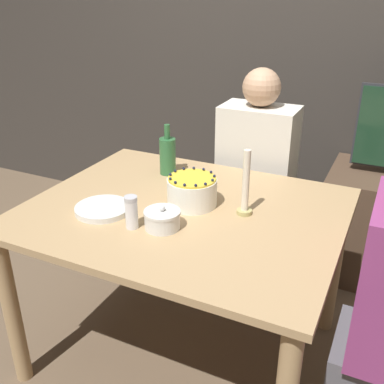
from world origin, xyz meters
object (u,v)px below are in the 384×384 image
(sugar_bowl, at_px, (163,219))
(bottle, at_px, (168,155))
(cake, at_px, (192,191))
(person_man_blue_shirt, at_px, (255,195))
(candle, at_px, (245,189))
(sugar_shaker, at_px, (131,212))

(sugar_bowl, distance_m, bottle, 0.55)
(bottle, bearing_deg, cake, -45.46)
(cake, height_order, bottle, bottle)
(bottle, relative_size, person_man_blue_shirt, 0.20)
(candle, xyz_separation_m, bottle, (-0.48, 0.25, -0.02))
(sugar_shaker, relative_size, person_man_blue_shirt, 0.11)
(sugar_bowl, relative_size, bottle, 0.56)
(cake, relative_size, sugar_bowl, 1.49)
(sugar_shaker, xyz_separation_m, person_man_blue_shirt, (0.19, 0.96, -0.30))
(bottle, bearing_deg, candle, -26.87)
(sugar_bowl, relative_size, candle, 0.51)
(cake, xyz_separation_m, bottle, (-0.26, 0.26, 0.03))
(cake, distance_m, candle, 0.23)
(sugar_shaker, xyz_separation_m, candle, (0.35, 0.29, 0.04))
(candle, bearing_deg, cake, -176.35)
(sugar_shaker, bearing_deg, cake, 66.71)
(candle, distance_m, person_man_blue_shirt, 0.76)
(sugar_bowl, xyz_separation_m, bottle, (-0.25, 0.49, 0.06))
(sugar_shaker, bearing_deg, person_man_blue_shirt, 78.87)
(sugar_shaker, bearing_deg, bottle, 104.12)
(sugar_bowl, height_order, person_man_blue_shirt, person_man_blue_shirt)
(cake, relative_size, bottle, 0.84)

